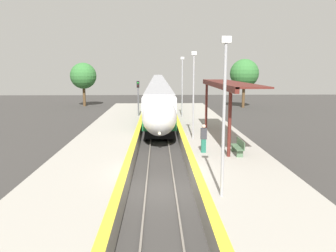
{
  "coord_description": "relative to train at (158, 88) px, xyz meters",
  "views": [
    {
      "loc": [
        -0.11,
        -15.43,
        5.99
      ],
      "look_at": [
        0.55,
        5.85,
        2.24
      ],
      "focal_mm": 35.0,
      "sensor_mm": 36.0,
      "label": 1
    }
  ],
  "objects": [
    {
      "name": "lamppost_near",
      "position": [
        2.39,
        -52.51,
        2.19
      ],
      "size": [
        0.36,
        0.2,
        6.14
      ],
      "color": "#9E9EA3",
      "rests_on": "platform_right"
    },
    {
      "name": "rail_right",
      "position": [
        0.72,
        -49.29,
        -2.22
      ],
      "size": [
        0.08,
        90.0,
        0.15
      ],
      "primitive_type": "cube",
      "color": "slate",
      "rests_on": "ground_plane"
    },
    {
      "name": "lamppost_far",
      "position": [
        2.39,
        -31.09,
        2.19
      ],
      "size": [
        0.36,
        0.2,
        6.14
      ],
      "color": "#9E9EA3",
      "rests_on": "platform_right"
    },
    {
      "name": "person_waiting",
      "position": [
        2.61,
        -45.71,
        -0.39
      ],
      "size": [
        0.36,
        0.22,
        1.7
      ],
      "color": "#1E604C",
      "rests_on": "platform_right"
    },
    {
      "name": "platform_bench",
      "position": [
        4.61,
        -46.2,
        -0.79
      ],
      "size": [
        0.44,
        1.78,
        0.89
      ],
      "color": "#4C6B4C",
      "rests_on": "platform_right"
    },
    {
      "name": "railway_signal",
      "position": [
        -2.19,
        -30.0,
        0.56
      ],
      "size": [
        0.28,
        0.28,
        4.69
      ],
      "color": "#59595E",
      "rests_on": "ground_plane"
    },
    {
      "name": "background_tree_left",
      "position": [
        -11.93,
        -11.77,
        2.54
      ],
      "size": [
        4.12,
        4.12,
        6.92
      ],
      "color": "brown",
      "rests_on": "ground_plane"
    },
    {
      "name": "train",
      "position": [
        0.0,
        0.0,
        0.0
      ],
      "size": [
        2.81,
        83.4,
        4.01
      ],
      "color": "black",
      "rests_on": "ground_plane"
    },
    {
      "name": "platform_right",
      "position": [
        4.0,
        -49.29,
        -1.78
      ],
      "size": [
        4.84,
        64.0,
        1.03
      ],
      "color": "#9E998E",
      "rests_on": "ground_plane"
    },
    {
      "name": "lamppost_mid",
      "position": [
        2.39,
        -41.8,
        2.19
      ],
      "size": [
        0.36,
        0.2,
        6.14
      ],
      "color": "#9E9EA3",
      "rests_on": "platform_right"
    },
    {
      "name": "background_tree_right",
      "position": [
        13.18,
        -14.33,
        2.93
      ],
      "size": [
        4.38,
        4.38,
        7.44
      ],
      "color": "brown",
      "rests_on": "ground_plane"
    },
    {
      "name": "ground_plane",
      "position": [
        0.0,
        -49.29,
        -2.29
      ],
      "size": [
        120.0,
        120.0,
        0.0
      ],
      "primitive_type": "plane",
      "color": "#383533"
    },
    {
      "name": "station_canopy",
      "position": [
        4.51,
        -42.2,
        2.51
      ],
      "size": [
        2.02,
        11.91,
        4.05
      ],
      "color": "#511E19",
      "rests_on": "platform_right"
    },
    {
      "name": "platform_left",
      "position": [
        -3.88,
        -49.29,
        -1.78
      ],
      "size": [
        4.59,
        64.0,
        1.03
      ],
      "color": "#9E998E",
      "rests_on": "ground_plane"
    },
    {
      "name": "rail_left",
      "position": [
        -0.72,
        -49.29,
        -2.22
      ],
      "size": [
        0.08,
        90.0,
        0.15
      ],
      "primitive_type": "cube",
      "color": "slate",
      "rests_on": "ground_plane"
    }
  ]
}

